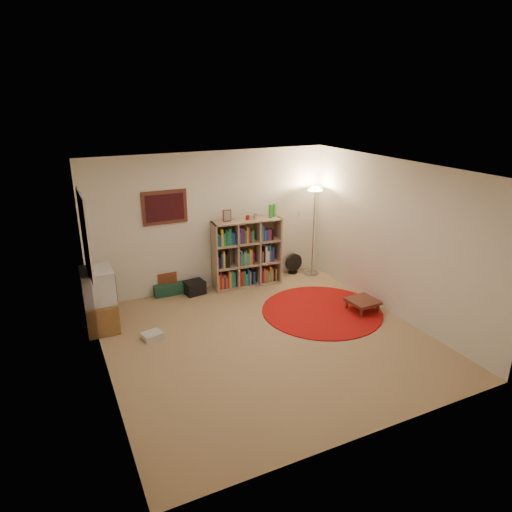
{
  "coord_description": "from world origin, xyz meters",
  "views": [
    {
      "loc": [
        -2.69,
        -5.29,
        3.42
      ],
      "look_at": [
        0.1,
        0.6,
        1.1
      ],
      "focal_mm": 32.0,
      "sensor_mm": 36.0,
      "label": 1
    }
  ],
  "objects_px": {
    "bookshelf": "(246,254)",
    "floor_lamp": "(315,202)",
    "suitcase": "(170,287)",
    "tv_stand": "(100,300)",
    "floor_fan": "(294,264)",
    "side_table": "(363,302)"
  },
  "relations": [
    {
      "from": "floor_fan",
      "to": "suitcase",
      "type": "distance_m",
      "value": 2.51
    },
    {
      "from": "bookshelf",
      "to": "tv_stand",
      "type": "relative_size",
      "value": 1.58
    },
    {
      "from": "floor_lamp",
      "to": "side_table",
      "type": "xyz_separation_m",
      "value": [
        -0.13,
        -1.79,
        -1.3
      ]
    },
    {
      "from": "floor_fan",
      "to": "side_table",
      "type": "bearing_deg",
      "value": -91.42
    },
    {
      "from": "side_table",
      "to": "floor_fan",
      "type": "bearing_deg",
      "value": 95.45
    },
    {
      "from": "bookshelf",
      "to": "floor_fan",
      "type": "height_order",
      "value": "bookshelf"
    },
    {
      "from": "tv_stand",
      "to": "side_table",
      "type": "xyz_separation_m",
      "value": [
        3.99,
        -1.26,
        -0.29
      ]
    },
    {
      "from": "suitcase",
      "to": "tv_stand",
      "type": "bearing_deg",
      "value": -146.23
    },
    {
      "from": "bookshelf",
      "to": "floor_lamp",
      "type": "distance_m",
      "value": 1.66
    },
    {
      "from": "tv_stand",
      "to": "suitcase",
      "type": "distance_m",
      "value": 1.62
    },
    {
      "from": "floor_fan",
      "to": "suitcase",
      "type": "relative_size",
      "value": 0.65
    },
    {
      "from": "floor_lamp",
      "to": "floor_fan",
      "type": "bearing_deg",
      "value": 149.97
    },
    {
      "from": "floor_fan",
      "to": "side_table",
      "type": "height_order",
      "value": "floor_fan"
    },
    {
      "from": "floor_lamp",
      "to": "side_table",
      "type": "relative_size",
      "value": 3.69
    },
    {
      "from": "floor_lamp",
      "to": "suitcase",
      "type": "distance_m",
      "value": 3.15
    },
    {
      "from": "floor_lamp",
      "to": "side_table",
      "type": "bearing_deg",
      "value": -94.17
    },
    {
      "from": "bookshelf",
      "to": "side_table",
      "type": "height_order",
      "value": "bookshelf"
    },
    {
      "from": "bookshelf",
      "to": "side_table",
      "type": "xyz_separation_m",
      "value": [
        1.29,
        -1.85,
        -0.44
      ]
    },
    {
      "from": "bookshelf",
      "to": "side_table",
      "type": "bearing_deg",
      "value": -51.0
    },
    {
      "from": "suitcase",
      "to": "side_table",
      "type": "height_order",
      "value": "side_table"
    },
    {
      "from": "floor_lamp",
      "to": "floor_fan",
      "type": "relative_size",
      "value": 4.27
    },
    {
      "from": "bookshelf",
      "to": "floor_lamp",
      "type": "height_order",
      "value": "floor_lamp"
    }
  ]
}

